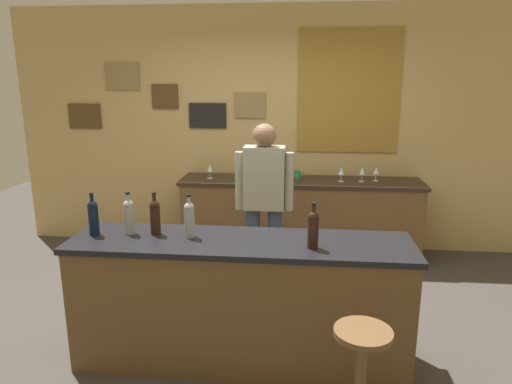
% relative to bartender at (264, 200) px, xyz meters
% --- Properties ---
extents(ground_plane, '(10.00, 10.00, 0.00)m').
position_rel_bartender_xyz_m(ground_plane, '(-0.08, -0.61, -0.94)').
color(ground_plane, '#423D38').
extents(back_wall, '(6.00, 0.09, 2.80)m').
position_rel_bartender_xyz_m(back_wall, '(-0.07, 1.42, 0.48)').
color(back_wall, tan).
rests_on(back_wall, ground_plane).
extents(bar_counter, '(2.36, 0.60, 0.92)m').
position_rel_bartender_xyz_m(bar_counter, '(-0.08, -1.01, -0.47)').
color(bar_counter, brown).
rests_on(bar_counter, ground_plane).
extents(side_counter, '(2.67, 0.56, 0.90)m').
position_rel_bartender_xyz_m(side_counter, '(0.32, 1.04, -0.48)').
color(side_counter, brown).
rests_on(side_counter, ground_plane).
extents(bartender, '(0.52, 0.21, 1.62)m').
position_rel_bartender_xyz_m(bartender, '(0.00, 0.00, 0.00)').
color(bartender, '#384766').
rests_on(bartender, ground_plane).
extents(bar_stool, '(0.32, 0.32, 0.68)m').
position_rel_bartender_xyz_m(bar_stool, '(0.68, -1.69, -0.48)').
color(bar_stool, brown).
rests_on(bar_stool, ground_plane).
extents(wine_bottle_a, '(0.07, 0.07, 0.31)m').
position_rel_bartender_xyz_m(wine_bottle_a, '(-1.12, -1.00, 0.12)').
color(wine_bottle_a, black).
rests_on(wine_bottle_a, bar_counter).
extents(wine_bottle_b, '(0.07, 0.07, 0.31)m').
position_rel_bartender_xyz_m(wine_bottle_b, '(-0.88, -0.95, 0.12)').
color(wine_bottle_b, '#999E99').
rests_on(wine_bottle_b, bar_counter).
extents(wine_bottle_c, '(0.07, 0.07, 0.31)m').
position_rel_bartender_xyz_m(wine_bottle_c, '(-0.70, -0.94, 0.12)').
color(wine_bottle_c, black).
rests_on(wine_bottle_c, bar_counter).
extents(wine_bottle_d, '(0.07, 0.07, 0.31)m').
position_rel_bartender_xyz_m(wine_bottle_d, '(-0.44, -0.98, 0.12)').
color(wine_bottle_d, '#999E99').
rests_on(wine_bottle_d, bar_counter).
extents(wine_bottle_e, '(0.07, 0.07, 0.31)m').
position_rel_bartender_xyz_m(wine_bottle_e, '(0.41, -1.11, 0.12)').
color(wine_bottle_e, black).
rests_on(wine_bottle_e, bar_counter).
extents(wine_glass_a, '(0.07, 0.07, 0.16)m').
position_rel_bartender_xyz_m(wine_glass_a, '(-0.70, 1.02, 0.07)').
color(wine_glass_a, silver).
rests_on(wine_glass_a, side_counter).
extents(wine_glass_b, '(0.07, 0.07, 0.16)m').
position_rel_bartender_xyz_m(wine_glass_b, '(-0.17, 1.05, 0.07)').
color(wine_glass_b, silver).
rests_on(wine_glass_b, side_counter).
extents(wine_glass_c, '(0.07, 0.07, 0.16)m').
position_rel_bartender_xyz_m(wine_glass_c, '(0.76, 1.00, 0.07)').
color(wine_glass_c, silver).
rests_on(wine_glass_c, side_counter).
extents(wine_glass_d, '(0.07, 0.07, 0.16)m').
position_rel_bartender_xyz_m(wine_glass_d, '(0.98, 1.02, 0.07)').
color(wine_glass_d, silver).
rests_on(wine_glass_d, side_counter).
extents(wine_glass_e, '(0.07, 0.07, 0.16)m').
position_rel_bartender_xyz_m(wine_glass_e, '(1.14, 1.06, 0.07)').
color(wine_glass_e, silver).
rests_on(wine_glass_e, side_counter).
extents(coffee_mug, '(0.12, 0.08, 0.09)m').
position_rel_bartender_xyz_m(coffee_mug, '(0.28, 1.10, 0.01)').
color(coffee_mug, '#338C4C').
rests_on(coffee_mug, side_counter).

